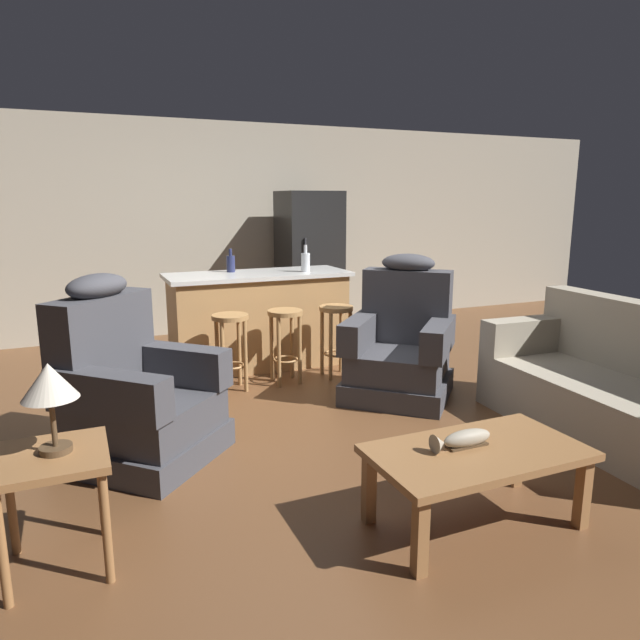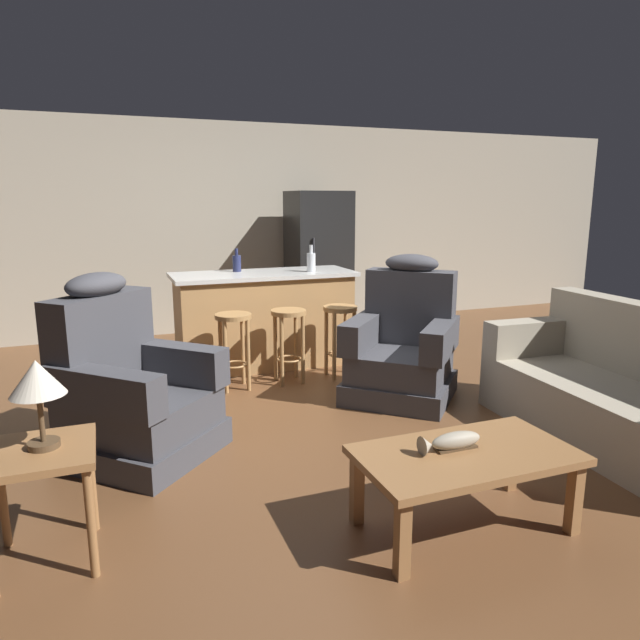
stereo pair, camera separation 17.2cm
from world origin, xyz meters
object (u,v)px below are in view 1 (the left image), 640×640
(coffee_table, at_px, (477,459))
(bottle_tall_green, at_px, (231,263))
(bottle_short_amber, at_px, (306,262))
(couch, at_px, (617,391))
(table_lamp, at_px, (49,386))
(bar_stool_right, at_px, (336,328))
(recliner_near_island, at_px, (401,347))
(bar_stool_left, at_px, (231,338))
(refrigerator, at_px, (309,263))
(recliner_near_lamp, at_px, (133,395))
(kitchen_island, at_px, (259,319))
(fish_figurine, at_px, (462,440))
(bar_stool_middle, at_px, (285,333))
(end_table, at_px, (52,474))

(coffee_table, xyz_separation_m, bottle_tall_green, (-0.37, 3.39, 0.67))
(bottle_short_amber, bearing_deg, couch, -63.03)
(table_lamp, relative_size, bar_stool_right, 0.60)
(recliner_near_island, height_order, bottle_tall_green, recliner_near_island)
(bar_stool_left, distance_m, refrigerator, 2.40)
(refrigerator, distance_m, bottle_tall_green, 1.65)
(table_lamp, bearing_deg, recliner_near_lamp, 68.45)
(bar_stool_left, bearing_deg, coffee_table, -77.07)
(recliner_near_island, relative_size, table_lamp, 2.93)
(kitchen_island, distance_m, refrigerator, 1.64)
(table_lamp, bearing_deg, bar_stool_right, 42.03)
(coffee_table, relative_size, bar_stool_left, 1.62)
(bar_stool_right, xyz_separation_m, bottle_tall_green, (-0.79, 0.79, 0.57))
(fish_figurine, bearing_deg, recliner_near_island, 67.49)
(bar_stool_right, xyz_separation_m, refrigerator, (0.48, 1.83, 0.41))
(recliner_near_lamp, bearing_deg, table_lamp, -66.93)
(couch, height_order, bar_stool_middle, couch)
(kitchen_island, bearing_deg, couch, -56.72)
(recliner_near_lamp, height_order, bar_stool_right, recliner_near_lamp)
(bottle_tall_green, bearing_deg, fish_figurine, -84.73)
(fish_figurine, xyz_separation_m, bottle_short_amber, (0.38, 3.07, 0.59))
(end_table, relative_size, bottle_tall_green, 2.41)
(end_table, bearing_deg, bar_stool_right, 41.88)
(bar_stool_middle, bearing_deg, coffee_table, -88.03)
(fish_figurine, bearing_deg, recliner_near_lamp, 134.44)
(bar_stool_right, bearing_deg, bottle_short_amber, 101.19)
(recliner_near_island, bearing_deg, bar_stool_middle, -87.95)
(kitchen_island, distance_m, bottle_tall_green, 0.63)
(fish_figurine, xyz_separation_m, recliner_near_lamp, (-1.46, 1.49, -0.04))
(recliner_near_island, height_order, refrigerator, refrigerator)
(table_lamp, distance_m, bottle_short_amber, 3.48)
(table_lamp, relative_size, bottle_tall_green, 1.77)
(bar_stool_middle, xyz_separation_m, bottle_tall_green, (-0.28, 0.79, 0.57))
(couch, bearing_deg, recliner_near_lamp, -14.82)
(couch, relative_size, bar_stool_left, 2.85)
(recliner_near_island, bearing_deg, bottle_tall_green, -100.84)
(coffee_table, relative_size, bar_stool_right, 1.62)
(fish_figurine, distance_m, recliner_near_lamp, 2.09)
(coffee_table, bearing_deg, refrigerator, 78.56)
(bar_stool_left, bearing_deg, couch, -42.97)
(coffee_table, distance_m, bar_stool_middle, 2.61)
(table_lamp, height_order, bar_stool_middle, table_lamp)
(bar_stool_middle, bearing_deg, refrigerator, 61.65)
(recliner_near_island, distance_m, bar_stool_middle, 1.06)
(couch, xyz_separation_m, refrigerator, (-0.74, 3.91, 0.54))
(bar_stool_right, bearing_deg, recliner_near_island, -67.42)
(couch, xyz_separation_m, bottle_tall_green, (-2.01, 2.87, 0.70))
(coffee_table, height_order, bottle_short_amber, bottle_short_amber)
(fish_figurine, distance_m, recliner_near_island, 2.02)
(coffee_table, relative_size, recliner_near_lamp, 0.92)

